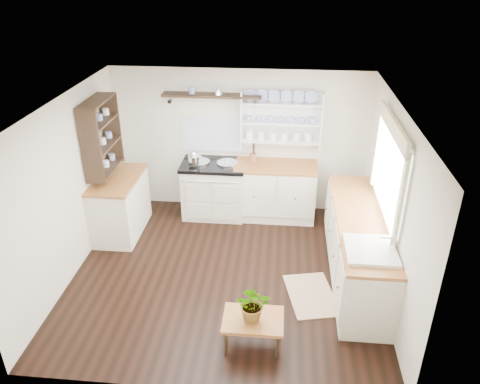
% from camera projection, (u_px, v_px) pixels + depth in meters
% --- Properties ---
extents(floor, '(4.00, 3.80, 0.01)m').
position_uv_depth(floor, '(226.00, 273.00, 6.27)').
color(floor, black).
rests_on(floor, ground).
extents(wall_back, '(4.00, 0.02, 2.30)m').
position_uv_depth(wall_back, '(239.00, 141.00, 7.42)').
color(wall_back, beige).
rests_on(wall_back, ground).
extents(wall_right, '(0.02, 3.80, 2.30)m').
position_uv_depth(wall_right, '(391.00, 205.00, 5.57)').
color(wall_right, beige).
rests_on(wall_right, ground).
extents(wall_left, '(0.02, 3.80, 2.30)m').
position_uv_depth(wall_left, '(68.00, 190.00, 5.91)').
color(wall_left, beige).
rests_on(wall_left, ground).
extents(ceiling, '(4.00, 3.80, 0.01)m').
position_uv_depth(ceiling, '(223.00, 106.00, 5.22)').
color(ceiling, white).
rests_on(ceiling, wall_back).
extents(window, '(0.08, 1.55, 1.22)m').
position_uv_depth(window, '(389.00, 168.00, 5.52)').
color(window, white).
rests_on(window, wall_right).
extents(aga_cooker, '(1.00, 0.70, 0.93)m').
position_uv_depth(aga_cooker, '(214.00, 189.00, 7.48)').
color(aga_cooker, beige).
rests_on(aga_cooker, floor).
extents(back_cabinets, '(1.27, 0.63, 0.90)m').
position_uv_depth(back_cabinets, '(275.00, 190.00, 7.42)').
color(back_cabinets, beige).
rests_on(back_cabinets, floor).
extents(right_cabinets, '(0.62, 2.43, 0.90)m').
position_uv_depth(right_cabinets, '(357.00, 247.00, 6.00)').
color(right_cabinets, beige).
rests_on(right_cabinets, floor).
extents(belfast_sink, '(0.55, 0.60, 0.45)m').
position_uv_depth(belfast_sink, '(369.00, 259.00, 5.18)').
color(belfast_sink, white).
rests_on(belfast_sink, right_cabinets).
extents(left_cabinets, '(0.62, 1.13, 0.90)m').
position_uv_depth(left_cabinets, '(120.00, 205.00, 7.00)').
color(left_cabinets, beige).
rests_on(left_cabinets, floor).
extents(plate_rack, '(1.20, 0.22, 0.90)m').
position_uv_depth(plate_rack, '(281.00, 119.00, 7.15)').
color(plate_rack, white).
rests_on(plate_rack, wall_back).
extents(high_shelf, '(1.50, 0.29, 0.16)m').
position_uv_depth(high_shelf, '(212.00, 96.00, 7.00)').
color(high_shelf, black).
rests_on(high_shelf, wall_back).
extents(left_shelving, '(0.28, 0.80, 1.05)m').
position_uv_depth(left_shelving, '(101.00, 136.00, 6.51)').
color(left_shelving, black).
rests_on(left_shelving, wall_left).
extents(kettle, '(0.17, 0.17, 0.21)m').
position_uv_depth(kettle, '(194.00, 158.00, 7.13)').
color(kettle, silver).
rests_on(kettle, aga_cooker).
extents(utensil_crock, '(0.11, 0.11, 0.13)m').
position_uv_depth(utensil_crock, '(253.00, 158.00, 7.29)').
color(utensil_crock, brown).
rests_on(utensil_crock, back_cabinets).
extents(center_table, '(0.65, 0.46, 0.35)m').
position_uv_depth(center_table, '(253.00, 322.00, 5.01)').
color(center_table, brown).
rests_on(center_table, floor).
extents(potted_plant, '(0.39, 0.35, 0.40)m').
position_uv_depth(potted_plant, '(253.00, 304.00, 4.89)').
color(potted_plant, '#3F7233').
rests_on(potted_plant, center_table).
extents(floor_rug, '(0.72, 0.95, 0.02)m').
position_uv_depth(floor_rug, '(311.00, 295.00, 5.85)').
color(floor_rug, '#997759').
rests_on(floor_rug, floor).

